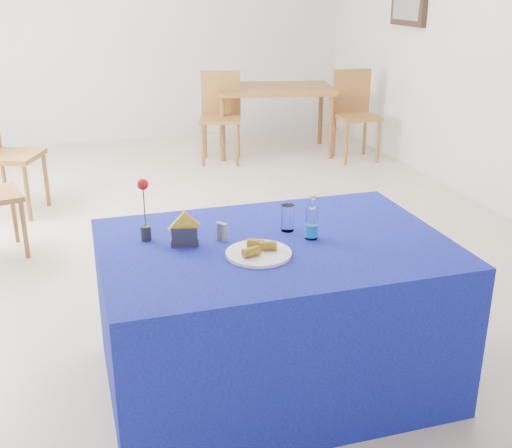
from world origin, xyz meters
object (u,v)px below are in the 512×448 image
(water_bottle, at_px, (311,224))
(oak_table, at_px, (274,94))
(blue_table, at_px, (274,314))
(plate, at_px, (259,254))
(chair_bg_right, at_px, (354,108))
(chair_bg_left, at_px, (221,110))

(water_bottle, height_order, oak_table, water_bottle)
(blue_table, height_order, water_bottle, water_bottle)
(plate, relative_size, oak_table, 0.20)
(plate, relative_size, water_bottle, 1.36)
(plate, bearing_deg, oak_table, 70.83)
(water_bottle, bearing_deg, chair_bg_right, 62.27)
(blue_table, height_order, chair_bg_left, chair_bg_left)
(oak_table, relative_size, chair_bg_right, 1.50)
(blue_table, xyz_separation_m, water_bottle, (0.18, -0.01, 0.45))
(plate, xyz_separation_m, oak_table, (1.55, 4.47, -0.09))
(plate, relative_size, blue_table, 0.18)
(blue_table, bearing_deg, water_bottle, -2.72)
(oak_table, height_order, chair_bg_left, chair_bg_left)
(blue_table, bearing_deg, chair_bg_right, 60.20)
(water_bottle, bearing_deg, blue_table, 177.28)
(blue_table, bearing_deg, oak_table, 71.70)
(plate, height_order, water_bottle, water_bottle)
(plate, xyz_separation_m, water_bottle, (0.29, 0.12, 0.06))
(water_bottle, relative_size, chair_bg_left, 0.22)
(plate, distance_m, chair_bg_right, 4.61)
(oak_table, distance_m, chair_bg_right, 0.92)
(plate, height_order, blue_table, plate)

